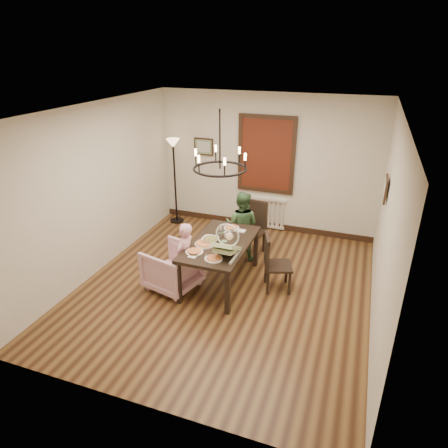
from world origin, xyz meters
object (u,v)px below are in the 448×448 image
Objects in this scene: dining_table at (220,247)px; floor_lamp at (175,183)px; chair_far at (251,229)px; armchair at (172,268)px; elderly_woman at (185,263)px; chair_right at (278,263)px; drinking_glass at (219,235)px; baby_bouncer at (226,245)px; seated_man at (242,231)px.

floor_lamp reaches higher than dining_table.
chair_far is at bearing 81.23° from dining_table.
chair_far is 1.76m from armchair.
dining_table is at bearing 134.98° from elderly_woman.
chair_right reaches higher than drinking_glass.
baby_bouncer is 0.29× the size of floor_lamp.
chair_far is 0.23m from seated_man.
floor_lamp is at bearing 130.62° from baby_bouncer.
armchair is (-0.68, -0.37, -0.31)m from dining_table.
drinking_glass is at bearing -48.09° from floor_lamp.
seated_man is at bearing 165.32° from armchair.
drinking_glass is (-0.06, 0.12, 0.16)m from dining_table.
floor_lamp is (-1.79, 2.05, 0.24)m from dining_table.
armchair is at bearing -142.09° from drinking_glass.
seated_man is at bearing -117.02° from chair_far.
drinking_glass is (-0.97, -0.03, 0.35)m from chair_right.
baby_bouncer is at bearing 108.66° from chair_right.
chair_far is 1.59m from baby_bouncer.
elderly_woman reaches higher than armchair.
chair_right is 0.52× the size of floor_lamp.
chair_far is 1.07× the size of chair_right.
baby_bouncer is (0.24, -0.38, 0.26)m from dining_table.
chair_right is at bearing 118.28° from elderly_woman.
armchair is 1.53m from seated_man.
dining_table is 1.70× the size of chair_right.
seated_man is 2.00× the size of baby_bouncer.
elderly_woman reaches higher than dining_table.
chair_right is 3.33m from floor_lamp.
floor_lamp reaches higher than baby_bouncer.
elderly_woman is at bearing 90.20° from chair_right.
drinking_glass is at bearing 116.00° from dining_table.
chair_far is 1.24m from chair_right.
chair_far is 1.30× the size of armchair.
dining_table is 1.18m from chair_far.
seated_man is 7.28× the size of drinking_glass.
dining_table is 1.59× the size of chair_far.
armchair is 1.08m from baby_bouncer.
chair_right is at bearing -45.19° from chair_far.
armchair is 0.25m from elderly_woman.
dining_table is at bearing -64.43° from drinking_glass.
floor_lamp is at bearing -142.53° from elderly_woman.
chair_right is 0.98m from baby_bouncer.
seated_man is at bearing 166.89° from elderly_woman.
drinking_glass is at bearing 142.02° from armchair.
floor_lamp is (-1.32, 2.39, 0.43)m from elderly_woman.
chair_right is at bearing 122.17° from armchair.
drinking_glass is (-0.24, -1.03, 0.32)m from chair_far.
drinking_glass is (-0.29, 0.50, -0.10)m from baby_bouncer.
baby_bouncer reaches higher than dining_table.
floor_lamp is (-1.11, 2.41, 0.55)m from armchair.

